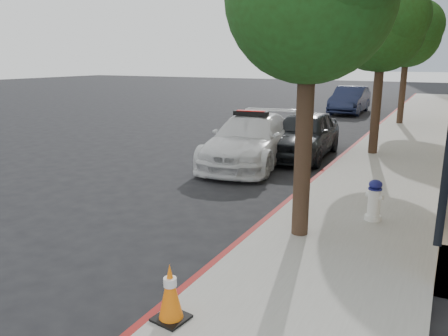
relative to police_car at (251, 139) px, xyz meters
The scene contains 10 objects.
ground 3.34m from the police_car, 82.31° to the right, with size 120.00×120.00×0.00m, color black.
sidewalk 7.92m from the police_car, 59.23° to the left, with size 3.20×50.00×0.15m, color gray.
curb_strip 7.26m from the police_car, 69.79° to the left, with size 0.12×50.00×0.15m, color maroon.
tree_mid 5.51m from the police_car, 39.39° to the left, with size 2.77×2.64×5.43m.
tree_far 11.84m from the police_car, 72.64° to the left, with size 3.10×3.00×5.81m.
police_car is the anchor object (origin of this frame).
parked_car_mid 2.14m from the police_car, 56.10° to the left, with size 1.84×4.58×1.56m, color black.
parked_car_far 15.01m from the police_car, 90.11° to the left, with size 1.72×4.93×1.62m, color #151B36.
fire_hydrant 5.89m from the police_car, 41.37° to the right, with size 0.35×0.32×0.83m.
traffic_cone 9.05m from the police_car, 72.06° to the right, with size 0.44×0.44×0.75m.
Camera 1 is at (5.14, -9.32, 3.28)m, focal length 35.00 mm.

